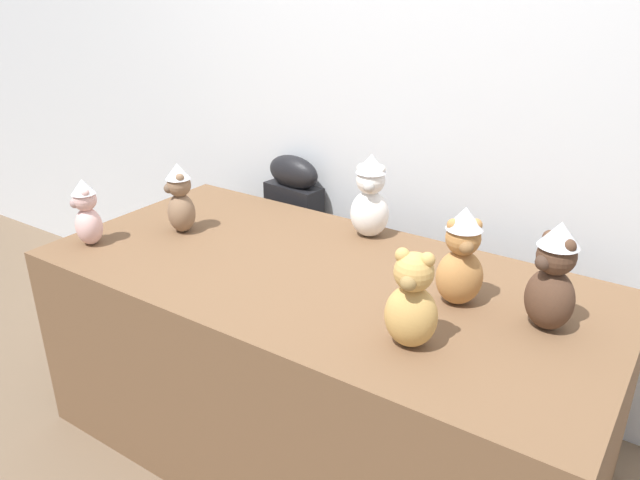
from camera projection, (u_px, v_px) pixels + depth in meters
wall_back at (422, 81)px, 2.44m from camera, size 7.00×0.08×2.60m
display_table at (320, 363)px, 2.26m from camera, size 1.98×0.95×0.75m
instrument_case at (295, 248)px, 2.97m from camera, size 0.29×0.15×0.93m
teddy_bear_honey at (412, 302)px, 1.65m from camera, size 0.17×0.15×0.29m
teddy_bear_snow at (370, 197)px, 2.33m from camera, size 0.18×0.17×0.33m
teddy_bear_mocha at (180, 199)px, 2.39m from camera, size 0.16×0.16×0.28m
teddy_bear_cocoa at (553, 278)px, 1.72m from camera, size 0.19×0.18×0.33m
teddy_bear_blush at (87, 213)px, 2.28m from camera, size 0.15×0.14×0.26m
teddy_bear_caramel at (461, 258)px, 1.85m from camera, size 0.19×0.18×0.32m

